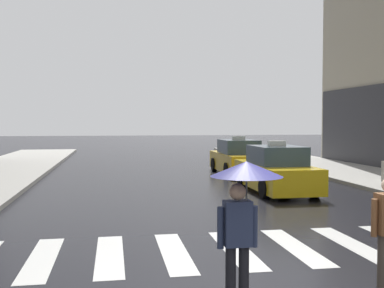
{
  "coord_description": "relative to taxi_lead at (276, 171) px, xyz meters",
  "views": [
    {
      "loc": [
        -2.92,
        -5.58,
        2.46
      ],
      "look_at": [
        -0.61,
        8.0,
        1.8
      ],
      "focal_mm": 43.41,
      "sensor_mm": 36.0,
      "label": 1
    }
  ],
  "objects": [
    {
      "name": "crosswalk_markings",
      "position": [
        -2.73,
        -6.98,
        -0.72
      ],
      "size": [
        11.3,
        2.8,
        0.01
      ],
      "color": "silver",
      "rests_on": "ground"
    },
    {
      "name": "pedestrian_with_umbrella",
      "position": [
        -3.97,
        -9.68,
        0.79
      ],
      "size": [
        0.96,
        0.96,
        1.94
      ],
      "color": "black",
      "rests_on": "ground"
    },
    {
      "name": "taxi_second",
      "position": [
        0.2,
        5.75,
        0.0
      ],
      "size": [
        1.93,
        4.54,
        1.8
      ],
      "color": "gold",
      "rests_on": "ground"
    },
    {
      "name": "taxi_lead",
      "position": [
        0.0,
        0.0,
        0.0
      ],
      "size": [
        1.94,
        4.54,
        1.8
      ],
      "color": "yellow",
      "rests_on": "ground"
    }
  ]
}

